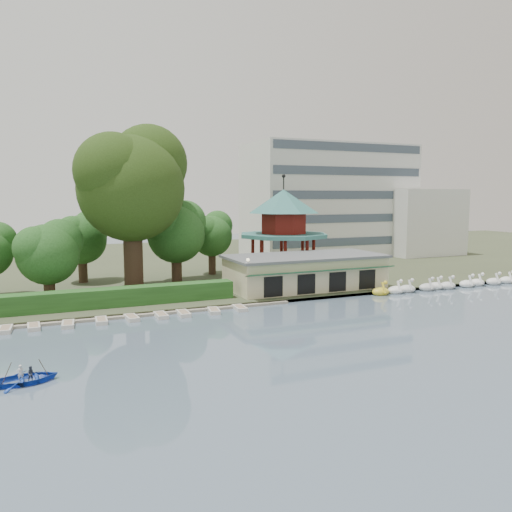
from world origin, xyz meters
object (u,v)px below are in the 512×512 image
boathouse (305,271)px  pavilion (283,223)px  dock (121,316)px  big_tree (132,180)px  rowboat_with_passengers (26,374)px

boathouse → pavilion: pavilion is taller
dock → big_tree: bearing=74.0°
dock → rowboat_with_passengers: rowboat_with_passengers is taller
boathouse → big_tree: 22.51m
big_tree → rowboat_with_passengers: (-10.76, -25.59, -12.47)m
rowboat_with_passengers → boathouse: bearing=33.2°
boathouse → rowboat_with_passengers: (-29.59, -19.37, -1.84)m
dock → boathouse: (22.00, 4.77, 2.25)m
dock → rowboat_with_passengers: 16.46m
dock → rowboat_with_passengers: (-7.59, -14.60, 0.41)m
pavilion → rowboat_with_passengers: pavilion is taller
dock → rowboat_with_passengers: bearing=-117.5°
pavilion → rowboat_with_passengers: size_ratio=2.48×
dock → boathouse: boathouse is taller
pavilion → big_tree: size_ratio=0.71×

